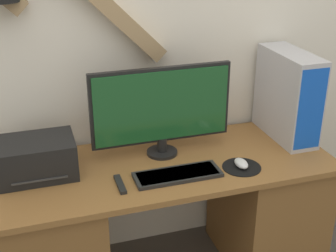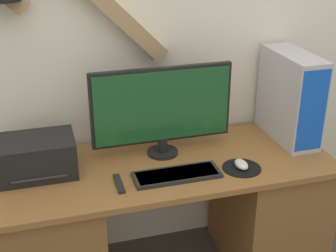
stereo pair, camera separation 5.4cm
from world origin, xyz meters
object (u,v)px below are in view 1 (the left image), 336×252
at_px(monitor, 162,108).
at_px(mouse, 241,163).
at_px(computer_tower, 288,95).
at_px(printer, 37,158).
at_px(keyboard, 178,174).
at_px(remote_control, 120,184).

distance_m(monitor, mouse, 0.48).
distance_m(computer_tower, printer, 1.36).
distance_m(monitor, computer_tower, 0.72).
bearing_deg(keyboard, monitor, 90.61).
bearing_deg(mouse, computer_tower, 33.90).
xyz_separation_m(keyboard, mouse, (0.33, -0.01, 0.01)).
bearing_deg(printer, mouse, -13.61).
bearing_deg(monitor, remote_control, -137.99).
xyz_separation_m(mouse, printer, (-0.96, 0.23, 0.07)).
bearing_deg(remote_control, computer_tower, 14.11).
bearing_deg(computer_tower, remote_control, -165.89).
distance_m(keyboard, computer_tower, 0.80).
bearing_deg(remote_control, keyboard, 0.12).
relative_size(monitor, keyboard, 1.73).
distance_m(mouse, computer_tower, 0.52).
xyz_separation_m(monitor, printer, (-0.63, -0.03, -0.17)).
relative_size(monitor, remote_control, 4.55).
height_order(monitor, computer_tower, computer_tower).
distance_m(monitor, keyboard, 0.35).
bearing_deg(monitor, computer_tower, 0.12).
xyz_separation_m(computer_tower, remote_control, (-1.00, -0.25, -0.23)).
height_order(monitor, remote_control, monitor).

